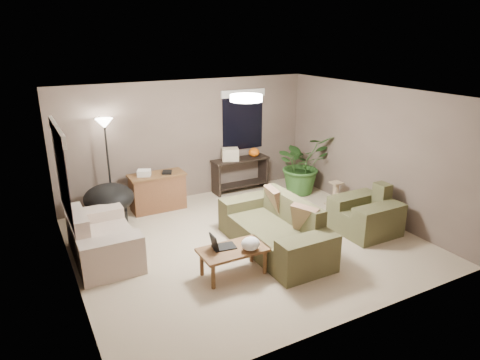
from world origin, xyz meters
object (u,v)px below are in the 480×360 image
loveseat (101,241)px  coffee_table (233,252)px  armchair (366,216)px  desk (158,192)px  houseplant (302,170)px  floor_lamp (105,135)px  papasan_chair (109,202)px  cat_scratching_post (335,195)px  console_table (240,172)px  main_sofa (276,232)px

loveseat → coffee_table: 2.13m
armchair → desk: (-2.94, 2.75, 0.08)m
desk → houseplant: 3.18m
floor_lamp → houseplant: size_ratio=1.46×
floor_lamp → houseplant: floor_lamp is taller
papasan_chair → cat_scratching_post: size_ratio=1.87×
console_table → floor_lamp: size_ratio=0.68×
main_sofa → floor_lamp: size_ratio=1.15×
houseplant → armchair: bearing=-94.8°
houseplant → papasan_chair: bearing=177.0°
floor_lamp → console_table: bearing=0.9°
loveseat → main_sofa: bearing=-21.5°
console_table → houseplant: size_ratio=0.99×
houseplant → desk: bearing=169.9°
desk → papasan_chair: papasan_chair is taller
loveseat → houseplant: houseplant is taller
main_sofa → coffee_table: main_sofa is taller
loveseat → desk: loveseat is taller
papasan_chair → coffee_table: bearing=-64.8°
armchair → floor_lamp: bearing=142.9°
floor_lamp → cat_scratching_post: floor_lamp is taller
papasan_chair → houseplant: size_ratio=0.71×
armchair → main_sofa: bearing=173.1°
houseplant → loveseat: bearing=-168.1°
main_sofa → houseplant: 2.78m
desk → floor_lamp: floor_lamp is taller
coffee_table → console_table: bearing=60.1°
coffee_table → desk: 2.93m
loveseat → papasan_chair: loveseat is taller
cat_scratching_post → houseplant: bearing=100.4°
papasan_chair → houseplant: bearing=-3.0°
armchair → cat_scratching_post: (0.36, 1.23, -0.08)m
armchair → floor_lamp: (-3.82, 2.88, 1.30)m
desk → floor_lamp: (-0.88, 0.14, 1.22)m
armchair → floor_lamp: floor_lamp is taller
armchair → console_table: (-0.96, 2.93, 0.14)m
papasan_chair → console_table: bearing=9.9°
cat_scratching_post → floor_lamp: bearing=158.4°
armchair → cat_scratching_post: armchair is taller
cat_scratching_post → desk: bearing=155.4°
desk → coffee_table: bearing=-86.2°
main_sofa → papasan_chair: 3.11m
loveseat → console_table: (3.39, 1.70, 0.14)m
armchair → floor_lamp: size_ratio=0.52×
floor_lamp → loveseat: bearing=-107.8°
main_sofa → desk: main_sofa is taller
papasan_chair → floor_lamp: floor_lamp is taller
loveseat → desk: bearing=47.0°
floor_lamp → armchair: bearing=-37.1°
floor_lamp → cat_scratching_post: (4.18, -1.65, -1.38)m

